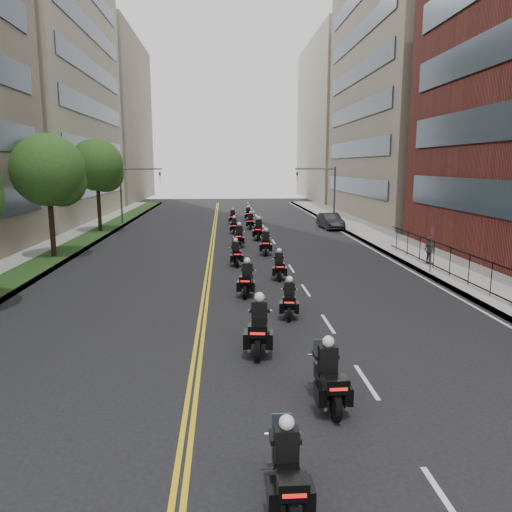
{
  "coord_description": "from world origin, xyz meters",
  "views": [
    {
      "loc": [
        -0.6,
        -7.42,
        5.77
      ],
      "look_at": [
        0.89,
        15.29,
        1.61
      ],
      "focal_mm": 35.0,
      "sensor_mm": 36.0,
      "label": 1
    }
  ],
  "objects_px": {
    "motorcycle_5": "(279,267)",
    "motorcycle_11": "(251,222)",
    "motorcycle_8": "(239,237)",
    "motorcycle_12": "(233,218)",
    "motorcycle_3": "(289,301)",
    "motorcycle_4": "(247,280)",
    "motorcycle_9": "(259,230)",
    "parked_sedan": "(330,221)",
    "motorcycle_1": "(329,379)",
    "motorcycle_13": "(248,214)",
    "pedestrian_c": "(430,250)",
    "motorcycle_0": "(287,471)",
    "motorcycle_2": "(259,329)",
    "motorcycle_6": "(236,254)",
    "motorcycle_10": "(234,226)",
    "motorcycle_7": "(266,244)"
  },
  "relations": [
    {
      "from": "motorcycle_1",
      "to": "motorcycle_2",
      "type": "xyz_separation_m",
      "value": [
        -1.42,
        3.69,
        0.06
      ]
    },
    {
      "from": "motorcycle_6",
      "to": "motorcycle_7",
      "type": "xyz_separation_m",
      "value": [
        2.05,
        3.54,
        0.05
      ]
    },
    {
      "from": "pedestrian_c",
      "to": "motorcycle_11",
      "type": "bearing_deg",
      "value": 18.02
    },
    {
      "from": "motorcycle_3",
      "to": "motorcycle_5",
      "type": "bearing_deg",
      "value": 94.69
    },
    {
      "from": "motorcycle_11",
      "to": "motorcycle_13",
      "type": "height_order",
      "value": "motorcycle_11"
    },
    {
      "from": "motorcycle_8",
      "to": "motorcycle_13",
      "type": "relative_size",
      "value": 1.12
    },
    {
      "from": "motorcycle_5",
      "to": "motorcycle_11",
      "type": "distance_m",
      "value": 20.53
    },
    {
      "from": "motorcycle_1",
      "to": "pedestrian_c",
      "type": "xyz_separation_m",
      "value": [
        9.31,
        16.31,
        0.26
      ]
    },
    {
      "from": "motorcycle_5",
      "to": "motorcycle_8",
      "type": "distance_m",
      "value": 10.52
    },
    {
      "from": "motorcycle_0",
      "to": "motorcycle_6",
      "type": "distance_m",
      "value": 20.95
    },
    {
      "from": "motorcycle_13",
      "to": "motorcycle_10",
      "type": "bearing_deg",
      "value": -96.23
    },
    {
      "from": "motorcycle_8",
      "to": "motorcycle_12",
      "type": "height_order",
      "value": "motorcycle_8"
    },
    {
      "from": "motorcycle_11",
      "to": "motorcycle_12",
      "type": "bearing_deg",
      "value": 117.55
    },
    {
      "from": "motorcycle_4",
      "to": "motorcycle_5",
      "type": "distance_m",
      "value": 3.63
    },
    {
      "from": "motorcycle_0",
      "to": "motorcycle_5",
      "type": "relative_size",
      "value": 1.01
    },
    {
      "from": "motorcycle_4",
      "to": "motorcycle_10",
      "type": "distance_m",
      "value": 20.59
    },
    {
      "from": "motorcycle_6",
      "to": "motorcycle_12",
      "type": "distance_m",
      "value": 20.84
    },
    {
      "from": "motorcycle_9",
      "to": "motorcycle_3",
      "type": "bearing_deg",
      "value": -83.63
    },
    {
      "from": "motorcycle_11",
      "to": "parked_sedan",
      "type": "height_order",
      "value": "motorcycle_11"
    },
    {
      "from": "motorcycle_3",
      "to": "motorcycle_12",
      "type": "distance_m",
      "value": 31.0
    },
    {
      "from": "motorcycle_1",
      "to": "motorcycle_8",
      "type": "height_order",
      "value": "motorcycle_8"
    },
    {
      "from": "motorcycle_0",
      "to": "pedestrian_c",
      "type": "relative_size",
      "value": 1.36
    },
    {
      "from": "motorcycle_4",
      "to": "motorcycle_11",
      "type": "relative_size",
      "value": 1.04
    },
    {
      "from": "motorcycle_9",
      "to": "parked_sedan",
      "type": "distance_m",
      "value": 9.47
    },
    {
      "from": "motorcycle_0",
      "to": "motorcycle_1",
      "type": "bearing_deg",
      "value": 67.51
    },
    {
      "from": "motorcycle_6",
      "to": "motorcycle_11",
      "type": "relative_size",
      "value": 1.0
    },
    {
      "from": "motorcycle_2",
      "to": "pedestrian_c",
      "type": "bearing_deg",
      "value": 56.35
    },
    {
      "from": "motorcycle_11",
      "to": "parked_sedan",
      "type": "xyz_separation_m",
      "value": [
        7.29,
        -0.56,
        0.08
      ]
    },
    {
      "from": "motorcycle_12",
      "to": "parked_sedan",
      "type": "distance_m",
      "value": 9.94
    },
    {
      "from": "motorcycle_0",
      "to": "motorcycle_9",
      "type": "xyz_separation_m",
      "value": [
        1.7,
        30.96,
        0.11
      ]
    },
    {
      "from": "motorcycle_9",
      "to": "motorcycle_0",
      "type": "bearing_deg",
      "value": -86.1
    },
    {
      "from": "motorcycle_1",
      "to": "parked_sedan",
      "type": "xyz_separation_m",
      "value": [
        7.29,
        33.77,
        0.04
      ]
    },
    {
      "from": "motorcycle_2",
      "to": "motorcycle_10",
      "type": "bearing_deg",
      "value": 97.08
    },
    {
      "from": "motorcycle_7",
      "to": "pedestrian_c",
      "type": "bearing_deg",
      "value": -22.41
    },
    {
      "from": "motorcycle_7",
      "to": "motorcycle_9",
      "type": "xyz_separation_m",
      "value": [
        -0.02,
        6.48,
        0.05
      ]
    },
    {
      "from": "motorcycle_4",
      "to": "motorcycle_9",
      "type": "relative_size",
      "value": 0.91
    },
    {
      "from": "motorcycle_2",
      "to": "motorcycle_3",
      "type": "height_order",
      "value": "motorcycle_2"
    },
    {
      "from": "motorcycle_0",
      "to": "motorcycle_1",
      "type": "relative_size",
      "value": 0.92
    },
    {
      "from": "pedestrian_c",
      "to": "motorcycle_6",
      "type": "bearing_deg",
      "value": 74.92
    },
    {
      "from": "motorcycle_13",
      "to": "motorcycle_7",
      "type": "bearing_deg",
      "value": -86.32
    },
    {
      "from": "motorcycle_6",
      "to": "motorcycle_8",
      "type": "xyz_separation_m",
      "value": [
        0.41,
        6.75,
        0.06
      ]
    },
    {
      "from": "motorcycle_0",
      "to": "motorcycle_13",
      "type": "bearing_deg",
      "value": 88.03
    },
    {
      "from": "motorcycle_7",
      "to": "motorcycle_8",
      "type": "bearing_deg",
      "value": 121.85
    },
    {
      "from": "motorcycle_8",
      "to": "motorcycle_11",
      "type": "height_order",
      "value": "motorcycle_8"
    },
    {
      "from": "motorcycle_5",
      "to": "motorcycle_3",
      "type": "bearing_deg",
      "value": -89.55
    },
    {
      "from": "motorcycle_1",
      "to": "motorcycle_12",
      "type": "relative_size",
      "value": 1.09
    },
    {
      "from": "motorcycle_7",
      "to": "parked_sedan",
      "type": "height_order",
      "value": "motorcycle_7"
    },
    {
      "from": "motorcycle_8",
      "to": "motorcycle_12",
      "type": "xyz_separation_m",
      "value": [
        -0.19,
        14.1,
        -0.06
      ]
    },
    {
      "from": "motorcycle_3",
      "to": "motorcycle_4",
      "type": "height_order",
      "value": "motorcycle_4"
    },
    {
      "from": "motorcycle_4",
      "to": "motorcycle_13",
      "type": "relative_size",
      "value": 1.08
    }
  ]
}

